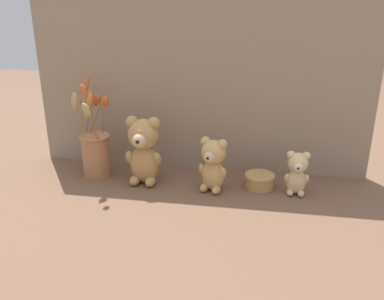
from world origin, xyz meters
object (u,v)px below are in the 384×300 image
(teddy_bear_medium, at_px, (213,164))
(flower_vase, at_px, (95,148))
(teddy_bear_small, at_px, (297,172))
(decorative_tin_tall, at_px, (260,181))
(teddy_bear_large, at_px, (144,149))

(teddy_bear_medium, height_order, flower_vase, flower_vase)
(teddy_bear_medium, distance_m, teddy_bear_small, 0.27)
(flower_vase, height_order, decorative_tin_tall, flower_vase)
(teddy_bear_large, bearing_deg, teddy_bear_medium, -4.89)
(decorative_tin_tall, bearing_deg, teddy_bear_medium, -163.89)
(teddy_bear_small, height_order, decorative_tin_tall, teddy_bear_small)
(teddy_bear_large, height_order, teddy_bear_small, teddy_bear_large)
(teddy_bear_large, xyz_separation_m, teddy_bear_small, (0.50, -0.00, -0.05))
(teddy_bear_small, bearing_deg, flower_vase, 177.42)
(teddy_bear_small, xyz_separation_m, flower_vase, (-0.68, 0.03, 0.03))
(teddy_bear_small, bearing_deg, teddy_bear_large, 179.79)
(teddy_bear_medium, relative_size, flower_vase, 0.52)
(teddy_bear_medium, xyz_separation_m, decorative_tin_tall, (0.15, 0.04, -0.07))
(flower_vase, bearing_deg, teddy_bear_medium, -6.70)
(teddy_bear_medium, xyz_separation_m, teddy_bear_small, (0.27, 0.02, -0.02))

